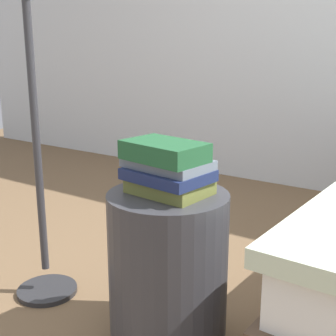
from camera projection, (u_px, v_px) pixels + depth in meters
name	position (u px, v px, depth m)	size (l,w,h in m)	color
ground_plane	(168.00, 334.00, 1.62)	(8.00, 8.00, 0.00)	brown
side_table	(168.00, 267.00, 1.56)	(0.40, 0.40, 0.51)	#333338
book_olive	(170.00, 186.00, 1.49)	(0.24, 0.18, 0.05)	olive
book_navy	(169.00, 175.00, 1.48)	(0.26, 0.20, 0.04)	#19234C
book_slate	(168.00, 164.00, 1.48)	(0.27, 0.17, 0.03)	slate
book_forest	(164.00, 151.00, 1.45)	(0.25, 0.16, 0.06)	#1E512D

